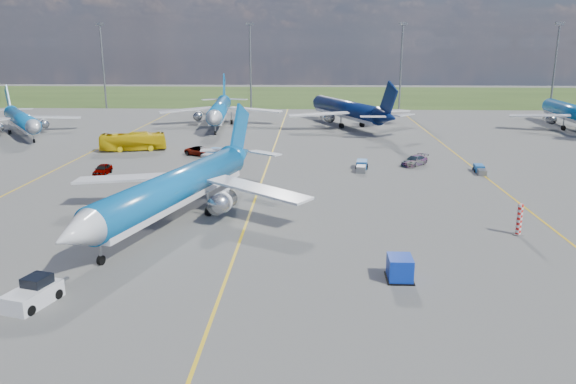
{
  "coord_description": "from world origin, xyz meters",
  "views": [
    {
      "loc": [
        6.4,
        -42.92,
        17.54
      ],
      "look_at": [
        4.3,
        7.77,
        4.0
      ],
      "focal_mm": 35.0,
      "sensor_mm": 36.0,
      "label": 1
    }
  ],
  "objects_px": {
    "uld_container": "(400,268)",
    "bg_jet_ne": "(570,129)",
    "service_car_c": "(415,161)",
    "baggage_tug_w": "(362,166)",
    "warning_post": "(519,220)",
    "main_airliner": "(178,220)",
    "pushback_tug": "(34,294)",
    "bg_jet_nw": "(23,135)",
    "baggage_tug_e": "(480,170)",
    "service_car_a": "(103,169)",
    "bg_jet_n": "(346,126)",
    "bg_jet_nnw": "(220,126)",
    "apron_bus": "(133,142)",
    "baggage_tug_c": "(212,154)",
    "service_car_b": "(200,151)"
  },
  "relations": [
    {
      "from": "uld_container",
      "to": "bg_jet_ne",
      "type": "bearing_deg",
      "value": 59.67
    },
    {
      "from": "service_car_c",
      "to": "baggage_tug_w",
      "type": "height_order",
      "value": "service_car_c"
    },
    {
      "from": "warning_post",
      "to": "baggage_tug_w",
      "type": "distance_m",
      "value": 30.25
    },
    {
      "from": "main_airliner",
      "to": "pushback_tug",
      "type": "distance_m",
      "value": 20.09
    },
    {
      "from": "bg_jet_nw",
      "to": "baggage_tug_e",
      "type": "height_order",
      "value": "bg_jet_nw"
    },
    {
      "from": "bg_jet_ne",
      "to": "uld_container",
      "type": "relative_size",
      "value": 16.4
    },
    {
      "from": "pushback_tug",
      "to": "service_car_a",
      "type": "relative_size",
      "value": 1.34
    },
    {
      "from": "bg_jet_n",
      "to": "pushback_tug",
      "type": "xyz_separation_m",
      "value": [
        -26.66,
        -87.25,
        0.76
      ]
    },
    {
      "from": "bg_jet_nnw",
      "to": "main_airliner",
      "type": "xyz_separation_m",
      "value": [
        6.34,
        -66.91,
        0.0
      ]
    },
    {
      "from": "warning_post",
      "to": "bg_jet_nw",
      "type": "relative_size",
      "value": 0.09
    },
    {
      "from": "service_car_a",
      "to": "baggage_tug_e",
      "type": "bearing_deg",
      "value": 2.83
    },
    {
      "from": "bg_jet_nnw",
      "to": "service_car_a",
      "type": "bearing_deg",
      "value": -105.27
    },
    {
      "from": "warning_post",
      "to": "apron_bus",
      "type": "distance_m",
      "value": 63.97
    },
    {
      "from": "baggage_tug_w",
      "to": "baggage_tug_c",
      "type": "bearing_deg",
      "value": 169.54
    },
    {
      "from": "bg_jet_n",
      "to": "baggage_tug_w",
      "type": "distance_m",
      "value": 43.58
    },
    {
      "from": "bg_jet_n",
      "to": "main_airliner",
      "type": "xyz_separation_m",
      "value": [
        -21.12,
        -67.95,
        0.0
      ]
    },
    {
      "from": "bg_jet_nw",
      "to": "apron_bus",
      "type": "distance_m",
      "value": 30.96
    },
    {
      "from": "uld_container",
      "to": "apron_bus",
      "type": "distance_m",
      "value": 63.2
    },
    {
      "from": "bg_jet_nnw",
      "to": "bg_jet_n",
      "type": "relative_size",
      "value": 0.96
    },
    {
      "from": "baggage_tug_w",
      "to": "bg_jet_ne",
      "type": "bearing_deg",
      "value": 48.54
    },
    {
      "from": "pushback_tug",
      "to": "bg_jet_n",
      "type": "bearing_deg",
      "value": 88.84
    },
    {
      "from": "apron_bus",
      "to": "service_car_a",
      "type": "height_order",
      "value": "apron_bus"
    },
    {
      "from": "main_airliner",
      "to": "baggage_tug_e",
      "type": "xyz_separation_m",
      "value": [
        37.06,
        23.1,
        0.45
      ]
    },
    {
      "from": "baggage_tug_c",
      "to": "service_car_a",
      "type": "bearing_deg",
      "value": -127.23
    },
    {
      "from": "pushback_tug",
      "to": "bg_jet_ne",
      "type": "bearing_deg",
      "value": 64.98
    },
    {
      "from": "bg_jet_nnw",
      "to": "baggage_tug_e",
      "type": "xyz_separation_m",
      "value": [
        43.4,
        -43.81,
        0.45
      ]
    },
    {
      "from": "service_car_c",
      "to": "main_airliner",
      "type": "bearing_deg",
      "value": -94.71
    },
    {
      "from": "bg_jet_ne",
      "to": "pushback_tug",
      "type": "height_order",
      "value": "bg_jet_ne"
    },
    {
      "from": "warning_post",
      "to": "baggage_tug_e",
      "type": "relative_size",
      "value": 0.69
    },
    {
      "from": "bg_jet_nnw",
      "to": "uld_container",
      "type": "relative_size",
      "value": 16.82
    },
    {
      "from": "warning_post",
      "to": "bg_jet_nnw",
      "type": "xyz_separation_m",
      "value": [
        -39.44,
        70.12,
        -1.5
      ]
    },
    {
      "from": "bg_jet_n",
      "to": "uld_container",
      "type": "xyz_separation_m",
      "value": [
        -0.74,
        -81.97,
        0.91
      ]
    },
    {
      "from": "pushback_tug",
      "to": "apron_bus",
      "type": "height_order",
      "value": "apron_bus"
    },
    {
      "from": "bg_jet_n",
      "to": "service_car_a",
      "type": "height_order",
      "value": "bg_jet_n"
    },
    {
      "from": "bg_jet_n",
      "to": "apron_bus",
      "type": "relative_size",
      "value": 3.65
    },
    {
      "from": "bg_jet_nnw",
      "to": "baggage_tug_w",
      "type": "distance_m",
      "value": 50.42
    },
    {
      "from": "bg_jet_nw",
      "to": "bg_jet_nnw",
      "type": "bearing_deg",
      "value": -15.61
    },
    {
      "from": "bg_jet_ne",
      "to": "service_car_a",
      "type": "distance_m",
      "value": 94.94
    },
    {
      "from": "apron_bus",
      "to": "bg_jet_n",
      "type": "bearing_deg",
      "value": -64.93
    },
    {
      "from": "bg_jet_nnw",
      "to": "uld_container",
      "type": "distance_m",
      "value": 85.23
    },
    {
      "from": "warning_post",
      "to": "apron_bus",
      "type": "relative_size",
      "value": 0.28
    },
    {
      "from": "bg_jet_ne",
      "to": "pushback_tug",
      "type": "bearing_deg",
      "value": 52.03
    },
    {
      "from": "bg_jet_nw",
      "to": "service_car_b",
      "type": "height_order",
      "value": "bg_jet_nw"
    },
    {
      "from": "service_car_b",
      "to": "baggage_tug_w",
      "type": "relative_size",
      "value": 0.99
    },
    {
      "from": "bg_jet_nw",
      "to": "baggage_tug_e",
      "type": "distance_m",
      "value": 85.48
    },
    {
      "from": "main_airliner",
      "to": "service_car_b",
      "type": "bearing_deg",
      "value": 113.12
    },
    {
      "from": "bg_jet_ne",
      "to": "service_car_c",
      "type": "relative_size",
      "value": 7.33
    },
    {
      "from": "bg_jet_ne",
      "to": "warning_post",
      "type": "bearing_deg",
      "value": 66.03
    },
    {
      "from": "bg_jet_nw",
      "to": "uld_container",
      "type": "relative_size",
      "value": 14.54
    },
    {
      "from": "bg_jet_ne",
      "to": "baggage_tug_w",
      "type": "bearing_deg",
      "value": 44.08
    }
  ]
}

